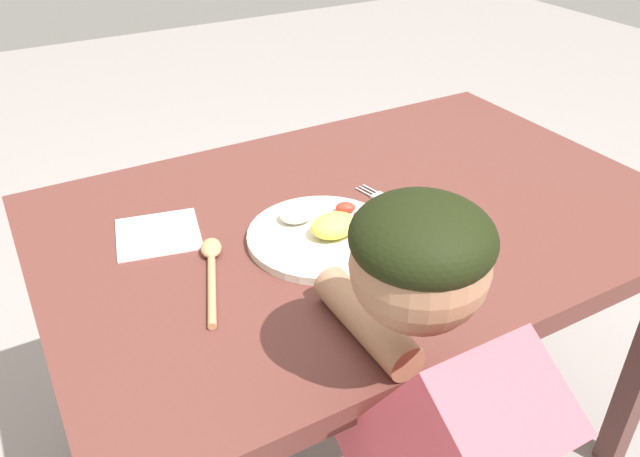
# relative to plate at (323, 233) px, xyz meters

# --- Properties ---
(ground_plane) EXTENTS (8.00, 8.00, 0.00)m
(ground_plane) POSITION_rel_plate_xyz_m (0.12, 0.05, -0.71)
(ground_plane) COLOR gray
(dining_table) EXTENTS (1.19, 0.79, 0.70)m
(dining_table) POSITION_rel_plate_xyz_m (0.12, 0.05, -0.09)
(dining_table) COLOR #5A2D27
(dining_table) RESTS_ON ground_plane
(plate) EXTENTS (0.27, 0.27, 0.05)m
(plate) POSITION_rel_plate_xyz_m (0.00, 0.00, 0.00)
(plate) COLOR beige
(plate) RESTS_ON dining_table
(fork) EXTENTS (0.06, 0.21, 0.01)m
(fork) POSITION_rel_plate_xyz_m (0.18, 0.02, -0.01)
(fork) COLOR silver
(fork) RESTS_ON dining_table
(spoon) EXTENTS (0.10, 0.22, 0.02)m
(spoon) POSITION_rel_plate_xyz_m (-0.20, 0.01, -0.00)
(spoon) COLOR tan
(spoon) RESTS_ON dining_table
(napkin) EXTENTS (0.17, 0.17, 0.00)m
(napkin) POSITION_rel_plate_xyz_m (-0.25, 0.16, -0.01)
(napkin) COLOR white
(napkin) RESTS_ON dining_table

